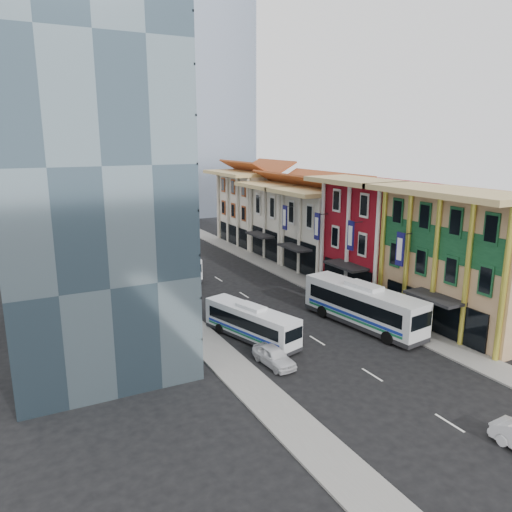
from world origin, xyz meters
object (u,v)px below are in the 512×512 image
office_tower (71,158)px  sedan_left (274,356)px  shophouse_tan (469,260)px  bus_left_near (251,322)px  bus_right (363,305)px  bus_left_far (178,262)px

office_tower → sedan_left: (11.50, -13.35, -14.28)m
shophouse_tan → office_tower: (-31.00, 14.00, 9.00)m
shophouse_tan → office_tower: size_ratio=0.47×
sedan_left → shophouse_tan: bearing=-6.3°
bus_left_near → bus_right: bearing=-26.7°
bus_left_far → bus_right: size_ratio=0.79×
bus_left_far → sedan_left: size_ratio=2.35×
bus_left_near → bus_left_far: bearing=70.6°
bus_left_far → sedan_left: bus_left_far is taller
bus_left_far → shophouse_tan: bearing=-59.7°
office_tower → shophouse_tan: bearing=-24.3°
shophouse_tan → bus_left_near: (-18.81, 5.78, -4.46)m
bus_left_far → sedan_left: 27.44m
bus_right → bus_left_far: bearing=102.8°
bus_left_near → sedan_left: size_ratio=2.28×
bus_left_near → bus_right: 10.48m
bus_left_far → bus_left_near: bearing=-94.9°
bus_left_far → sedan_left: bearing=-95.8°
bus_left_far → bus_right: bearing=-71.1°
office_tower → bus_right: (22.50, -10.09, -12.99)m
bus_right → bus_left_near: bearing=161.8°
office_tower → bus_left_far: office_tower is taller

